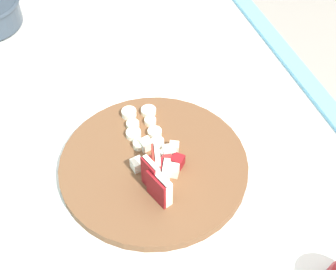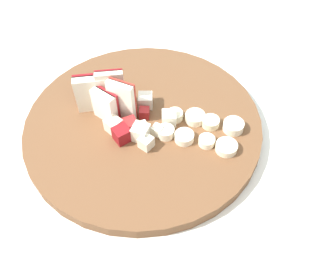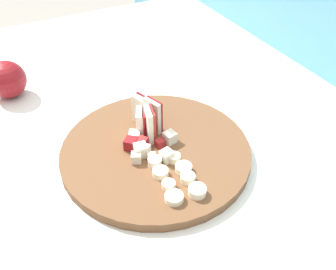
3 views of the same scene
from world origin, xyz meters
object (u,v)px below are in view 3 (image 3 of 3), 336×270
cutting_board (156,152)px  apple_wedge_fan (146,116)px  banana_slice_rows (176,177)px  whole_apple (7,80)px  apple_dice_pile (146,147)px

cutting_board → apple_wedge_fan: size_ratio=3.67×
banana_slice_rows → whole_apple: bearing=-155.2°
banana_slice_rows → apple_dice_pile: bearing=-171.7°
apple_wedge_fan → banana_slice_rows: (0.14, -0.01, -0.02)m
whole_apple → apple_wedge_fan: bearing=37.5°
cutting_board → banana_slice_rows: 0.09m
apple_dice_pile → whole_apple: (-0.32, -0.18, 0.01)m
cutting_board → apple_dice_pile: size_ratio=3.36×
banana_slice_rows → whole_apple: (-0.41, -0.19, 0.02)m
apple_wedge_fan → cutting_board: bearing=-9.8°
apple_dice_pile → whole_apple: bearing=-151.3°
apple_wedge_fan → banana_slice_rows: size_ratio=0.81×
cutting_board → apple_wedge_fan: 0.07m
apple_wedge_fan → apple_dice_pile: apple_wedge_fan is taller
cutting_board → apple_wedge_fan: apple_wedge_fan is taller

